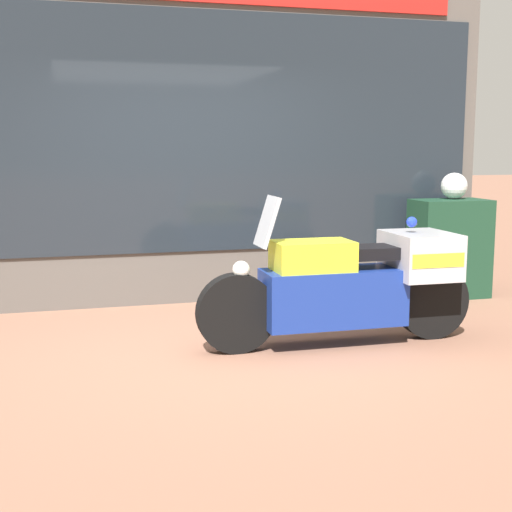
% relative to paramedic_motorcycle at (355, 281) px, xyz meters
% --- Properties ---
extents(ground_plane, '(60.00, 60.00, 0.00)m').
position_rel_paramedic_motorcycle_xyz_m(ground_plane, '(-1.09, 0.11, -0.53)').
color(ground_plane, '#8E604C').
extents(shop_building, '(6.72, 0.55, 3.43)m').
position_rel_paramedic_motorcycle_xyz_m(shop_building, '(-1.54, 2.11, 1.19)').
color(shop_building, '#56514C').
rests_on(shop_building, ground).
extents(window_display, '(5.29, 0.30, 1.90)m').
position_rel_paramedic_motorcycle_xyz_m(window_display, '(-0.67, 2.14, -0.07)').
color(window_display, slate).
rests_on(window_display, ground).
extents(paramedic_motorcycle, '(2.36, 0.65, 1.25)m').
position_rel_paramedic_motorcycle_xyz_m(paramedic_motorcycle, '(0.00, 0.00, 0.00)').
color(paramedic_motorcycle, black).
rests_on(paramedic_motorcycle, ground).
extents(utility_cabinet, '(0.81, 0.48, 1.06)m').
position_rel_paramedic_motorcycle_xyz_m(utility_cabinet, '(1.75, 1.47, 0.00)').
color(utility_cabinet, '#193D28').
rests_on(utility_cabinet, ground).
extents(white_helmet, '(0.28, 0.28, 0.28)m').
position_rel_paramedic_motorcycle_xyz_m(white_helmet, '(1.82, 1.55, 0.68)').
color(white_helmet, white).
rests_on(white_helmet, utility_cabinet).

